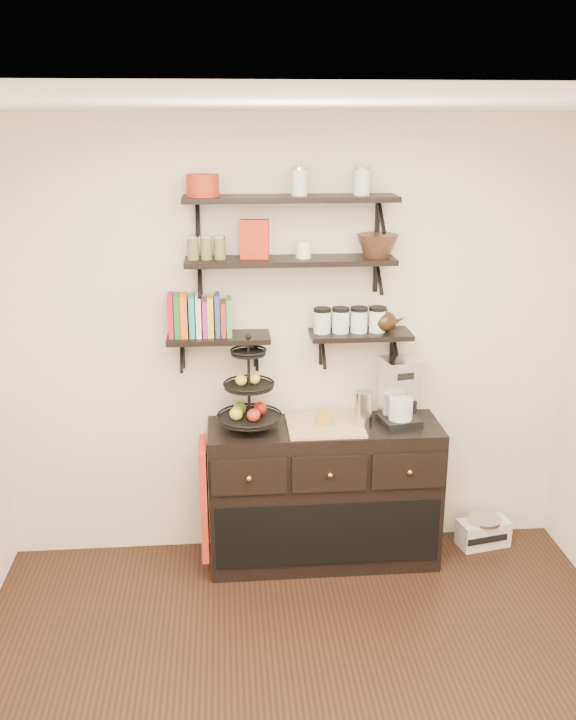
{
  "coord_description": "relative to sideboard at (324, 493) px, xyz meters",
  "views": [
    {
      "loc": [
        -0.38,
        -2.68,
        2.66
      ],
      "look_at": [
        -0.05,
        1.15,
        1.44
      ],
      "focal_mm": 38.0,
      "sensor_mm": 36.0,
      "label": 1
    }
  ],
  "objects": [
    {
      "name": "coffee_maker",
      "position": [
        0.45,
        0.03,
        0.64
      ],
      "size": [
        0.26,
        0.25,
        0.41
      ],
      "rotation": [
        0.0,
        0.0,
        0.19
      ],
      "color": "black",
      "rests_on": "sideboard"
    },
    {
      "name": "sideboard",
      "position": [
        0.0,
        0.0,
        0.0
      ],
      "size": [
        1.4,
        0.5,
        0.92
      ],
      "color": "black",
      "rests_on": "floor"
    },
    {
      "name": "ramekins",
      "position": [
        -0.12,
        0.1,
        1.5
      ],
      "size": [
        0.09,
        0.09,
        0.1
      ],
      "primitive_type": "cylinder",
      "color": "white",
      "rests_on": "shelf_mid"
    },
    {
      "name": "glass_canisters",
      "position": [
        0.16,
        0.12,
        1.06
      ],
      "size": [
        0.43,
        0.1,
        0.13
      ],
      "color": "silver",
      "rests_on": "shelf_low_right"
    },
    {
      "name": "shelf_top",
      "position": [
        -0.2,
        0.1,
        1.78
      ],
      "size": [
        1.2,
        0.27,
        0.23
      ],
      "color": "black",
      "rests_on": "back_wall"
    },
    {
      "name": "ceiling",
      "position": [
        -0.2,
        -1.51,
        2.25
      ],
      "size": [
        3.5,
        3.5,
        0.02
      ],
      "primitive_type": "cube",
      "color": "white",
      "rests_on": "back_wall"
    },
    {
      "name": "radio",
      "position": [
        1.06,
        0.06,
        -0.36
      ],
      "size": [
        0.35,
        0.26,
        0.19
      ],
      "rotation": [
        0.0,
        0.0,
        0.21
      ],
      "color": "silver",
      "rests_on": "floor"
    },
    {
      "name": "shelf_low_left",
      "position": [
        -0.62,
        0.12,
        0.98
      ],
      "size": [
        0.6,
        0.25,
        0.23
      ],
      "color": "black",
      "rests_on": "back_wall"
    },
    {
      "name": "candle",
      "position": [
        -0.01,
        0.0,
        0.5
      ],
      "size": [
        0.08,
        0.08,
        0.08
      ],
      "primitive_type": "cube",
      "color": "#AC7D27",
      "rests_on": "sideboard"
    },
    {
      "name": "cookbooks",
      "position": [
        -0.71,
        0.12,
        1.11
      ],
      "size": [
        0.36,
        0.15,
        0.26
      ],
      "color": "#AB122D",
      "rests_on": "shelf_low_left"
    },
    {
      "name": "back_wall",
      "position": [
        -0.2,
        0.24,
        0.9
      ],
      "size": [
        3.5,
        0.02,
        2.7
      ],
      "primitive_type": "cube",
      "color": "white",
      "rests_on": "ground"
    },
    {
      "name": "shelf_mid",
      "position": [
        -0.2,
        0.1,
        1.43
      ],
      "size": [
        1.2,
        0.27,
        0.23
      ],
      "color": "black",
      "rests_on": "back_wall"
    },
    {
      "name": "shelf_low_right",
      "position": [
        0.22,
        0.12,
        0.98
      ],
      "size": [
        0.6,
        0.25,
        0.23
      ],
      "color": "black",
      "rests_on": "back_wall"
    },
    {
      "name": "apron",
      "position": [
        -0.73,
        -0.1,
        0.05
      ],
      "size": [
        0.04,
        0.3,
        0.7
      ],
      "primitive_type": "cube",
      "color": "maroon",
      "rests_on": "sideboard"
    },
    {
      "name": "recipe_box",
      "position": [
        -0.4,
        0.1,
        1.56
      ],
      "size": [
        0.17,
        0.08,
        0.22
      ],
      "primitive_type": "cube",
      "rotation": [
        0.0,
        0.0,
        -0.15
      ],
      "color": "#AF2714",
      "rests_on": "shelf_mid"
    },
    {
      "name": "fruit_stand",
      "position": [
        -0.45,
        0.0,
        0.64
      ],
      "size": [
        0.38,
        0.38,
        0.56
      ],
      "rotation": [
        0.0,
        0.0,
        -0.29
      ],
      "color": "black",
      "rests_on": "sideboard"
    },
    {
      "name": "thermal_carafe",
      "position": [
        0.23,
        -0.02,
        0.56
      ],
      "size": [
        0.11,
        0.11,
        0.22
      ],
      "primitive_type": "cylinder",
      "color": "silver",
      "rests_on": "sideboard"
    },
    {
      "name": "teapot",
      "position": [
        0.36,
        0.12,
        1.07
      ],
      "size": [
        0.22,
        0.18,
        0.14
      ],
      "primitive_type": null,
      "rotation": [
        0.0,
        0.0,
        -0.21
      ],
      "color": "black",
      "rests_on": "shelf_low_right"
    },
    {
      "name": "walnut_bowl",
      "position": [
        0.3,
        0.1,
        1.51
      ],
      "size": [
        0.24,
        0.24,
        0.13
      ],
      "primitive_type": null,
      "color": "black",
      "rests_on": "shelf_mid"
    },
    {
      "name": "red_pot",
      "position": [
        -0.68,
        0.1,
        1.86
      ],
      "size": [
        0.18,
        0.18,
        0.12
      ],
      "primitive_type": "cylinder",
      "color": "#AF2714",
      "rests_on": "shelf_top"
    }
  ]
}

